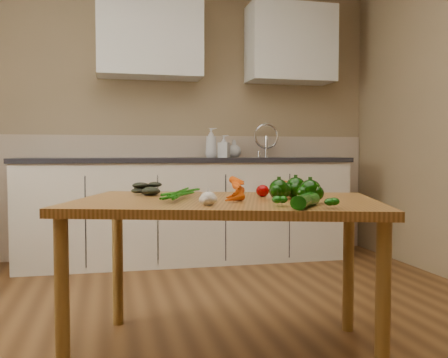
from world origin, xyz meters
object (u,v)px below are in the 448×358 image
carrot_bunch (218,192)px  tomato_a (263,191)px  tomato_c (304,192)px  zucchini_a (305,201)px  pepper_c (310,192)px  zucchini_b (305,201)px  soap_bottle_c (234,149)px  soap_bottle_a (211,143)px  garlic_bulb (208,199)px  table (226,217)px  soap_bottle_b (224,146)px  leafy_greens (151,186)px  pepper_a (279,190)px  tomato_b (285,188)px  pepper_b (296,188)px

carrot_bunch → tomato_a: carrot_bunch is taller
tomato_c → zucchini_a: bearing=-111.5°
carrot_bunch → pepper_c: pepper_c is taller
zucchini_b → soap_bottle_c: bearing=81.7°
soap_bottle_a → garlic_bulb: 2.48m
table → soap_bottle_a: (0.37, 2.16, 0.38)m
carrot_bunch → garlic_bulb: size_ratio=3.77×
soap_bottle_b → carrot_bunch: soap_bottle_b is taller
garlic_bulb → zucchini_b: size_ratio=0.35×
soap_bottle_b → zucchini_b: 2.60m
soap_bottle_a → leafy_greens: size_ratio=1.36×
pepper_a → tomato_a: 0.17m
tomato_b → zucchini_b: 0.52m
carrot_bunch → zucchini_a: (0.26, -0.38, -0.01)m
pepper_b → tomato_a: bearing=135.0°
soap_bottle_c → carrot_bunch: bearing=42.5°
zucchini_a → zucchini_b: size_ratio=1.15×
carrot_bunch → pepper_c: size_ratio=2.59×
leafy_greens → pepper_b: same height
pepper_a → zucchini_a: bearing=-91.5°
zucchini_a → tomato_b: bearing=78.5°
pepper_a → tomato_c: 0.16m
soap_bottle_a → table: bearing=-175.1°
tomato_b → zucchini_a: size_ratio=0.37×
carrot_bunch → garlic_bulb: carrot_bunch is taller
soap_bottle_b → leafy_greens: bearing=-173.1°
zucchini_b → tomato_b: bearing=78.7°
pepper_a → tomato_b: pepper_a is taller
soap_bottle_b → zucchini_b: soap_bottle_b is taller
tomato_c → soap_bottle_a: bearing=90.1°
pepper_c → zucchini_b: bearing=-118.8°
tomato_b → table: bearing=-161.4°
soap_bottle_b → garlic_bulb: bearing=-164.1°
soap_bottle_b → pepper_b: (-0.17, -2.20, -0.22)m
pepper_c → tomato_c: (0.07, 0.24, -0.02)m
pepper_c → soap_bottle_b: bearing=85.6°
table → zucchini_b: bearing=-43.0°
garlic_bulb → pepper_c: 0.44m
pepper_a → zucchini_b: size_ratio=0.47×
leafy_greens → pepper_a: (0.55, -0.38, -0.00)m
pepper_a → pepper_c: 0.19m
tomato_a → tomato_b: bearing=8.8°
leafy_greens → garlic_bulb: (0.18, -0.56, -0.02)m
soap_bottle_a → leafy_greens: bearing=174.4°
pepper_c → table: bearing=141.2°
soap_bottle_c → soap_bottle_b: bearing=4.5°
soap_bottle_a → carrot_bunch: soap_bottle_a is taller
garlic_bulb → soap_bottle_a: bearing=78.2°
table → garlic_bulb: bearing=-99.8°
soap_bottle_b → zucchini_b: (-0.27, -2.57, -0.25)m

